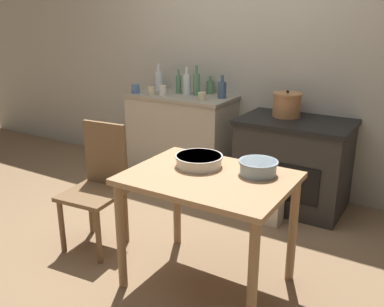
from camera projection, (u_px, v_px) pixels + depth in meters
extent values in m
plane|color=#896B4C|center=(154.00, 246.00, 3.25)|extent=(14.00, 14.00, 0.00)
cube|color=#B2AD9E|center=(247.00, 56.00, 4.13)|extent=(8.00, 0.07, 2.55)
cube|color=#B2A893|center=(182.00, 139.00, 4.44)|extent=(1.05, 0.52, 0.86)
cube|color=gray|center=(181.00, 96.00, 4.30)|extent=(1.08, 0.55, 0.03)
cube|color=#2D2B28|center=(293.00, 166.00, 3.82)|extent=(0.92, 0.61, 0.76)
cube|color=black|center=(297.00, 122.00, 3.69)|extent=(0.96, 0.65, 0.04)
cube|color=black|center=(281.00, 182.00, 3.58)|extent=(0.64, 0.01, 0.32)
cube|color=#A87F56|center=(209.00, 178.00, 2.58)|extent=(0.99, 0.74, 0.03)
cylinder|color=#97724E|center=(121.00, 237.00, 2.66)|extent=(0.06, 0.06, 0.72)
cylinder|color=#97724E|center=(253.00, 281.00, 2.23)|extent=(0.06, 0.06, 0.72)
cylinder|color=#97724E|center=(177.00, 200.00, 3.18)|extent=(0.06, 0.06, 0.72)
cylinder|color=#97724E|center=(293.00, 230.00, 2.74)|extent=(0.06, 0.06, 0.72)
cube|color=brown|center=(92.00, 194.00, 3.11)|extent=(0.43, 0.43, 0.03)
cube|color=brown|center=(105.00, 154.00, 3.18)|extent=(0.36, 0.06, 0.48)
cylinder|color=brown|center=(62.00, 227.00, 3.10)|extent=(0.04, 0.04, 0.41)
cylinder|color=brown|center=(98.00, 237.00, 2.97)|extent=(0.04, 0.04, 0.41)
cylinder|color=brown|center=(91.00, 209.00, 3.39)|extent=(0.04, 0.04, 0.41)
cylinder|color=brown|center=(126.00, 217.00, 3.25)|extent=(0.04, 0.04, 0.41)
cube|color=beige|center=(269.00, 205.00, 3.57)|extent=(0.22, 0.15, 0.32)
cylinder|color=#B77A47|center=(287.00, 106.00, 3.77)|extent=(0.24, 0.24, 0.19)
cylinder|color=#B77A47|center=(288.00, 94.00, 3.74)|extent=(0.26, 0.26, 0.02)
sphere|color=black|center=(288.00, 92.00, 3.73)|extent=(0.02, 0.02, 0.02)
cylinder|color=#93A8B2|center=(258.00, 168.00, 2.58)|extent=(0.22, 0.22, 0.09)
cylinder|color=#8597A0|center=(258.00, 162.00, 2.57)|extent=(0.24, 0.24, 0.01)
cylinder|color=silver|center=(199.00, 161.00, 2.72)|extent=(0.29, 0.29, 0.07)
cylinder|color=beige|center=(199.00, 156.00, 2.71)|extent=(0.31, 0.31, 0.01)
cylinder|color=#517F5B|center=(210.00, 87.00, 4.31)|extent=(0.08, 0.08, 0.13)
cylinder|color=#517F5B|center=(210.00, 78.00, 4.28)|extent=(0.03, 0.03, 0.05)
cylinder|color=#517F5B|center=(179.00, 85.00, 4.32)|extent=(0.06, 0.06, 0.18)
cylinder|color=#517F5B|center=(179.00, 72.00, 4.29)|extent=(0.02, 0.02, 0.07)
cylinder|color=silver|center=(187.00, 85.00, 4.26)|extent=(0.08, 0.08, 0.20)
cylinder|color=silver|center=(187.00, 71.00, 4.21)|extent=(0.03, 0.03, 0.08)
cylinder|color=#3D5675|center=(222.00, 90.00, 4.10)|extent=(0.08, 0.08, 0.16)
cylinder|color=#3D5675|center=(222.00, 78.00, 4.06)|extent=(0.03, 0.03, 0.06)
cylinder|color=silver|center=(159.00, 81.00, 4.50)|extent=(0.08, 0.08, 0.20)
cylinder|color=silver|center=(158.00, 67.00, 4.46)|extent=(0.03, 0.03, 0.08)
cylinder|color=#517F5B|center=(197.00, 85.00, 4.21)|extent=(0.07, 0.07, 0.21)
cylinder|color=#517F5B|center=(197.00, 70.00, 4.17)|extent=(0.03, 0.03, 0.08)
cylinder|color=beige|center=(151.00, 91.00, 4.26)|extent=(0.07, 0.07, 0.08)
cylinder|color=silver|center=(163.00, 90.00, 4.23)|extent=(0.07, 0.07, 0.10)
cylinder|color=beige|center=(202.00, 96.00, 3.99)|extent=(0.07, 0.07, 0.08)
cylinder|color=#4C6B99|center=(136.00, 89.00, 4.35)|extent=(0.08, 0.08, 0.09)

